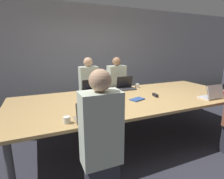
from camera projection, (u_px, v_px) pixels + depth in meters
ground_plane at (131, 136)px, 3.25m from camera, size 24.00×24.00×0.00m
curtain_wall at (90, 55)px, 5.18m from camera, size 12.00×0.06×2.80m
conference_table at (132, 100)px, 3.09m from camera, size 4.08×1.67×0.76m
laptop_near_left at (89, 115)px, 2.07m from camera, size 0.32×0.24×0.25m
person_near_left at (101, 141)px, 1.76m from camera, size 0.40×0.24×1.42m
cup_near_left at (67, 120)px, 2.01m from camera, size 0.08×0.08×0.08m
laptop_far_midleft at (91, 88)px, 3.48m from camera, size 0.32×0.23×0.24m
person_far_midleft at (89, 90)px, 3.91m from camera, size 0.40×0.24×1.40m
laptop_near_right at (213, 94)px, 2.98m from camera, size 0.36×0.24×0.24m
cup_near_right at (223, 94)px, 3.09m from camera, size 0.08×0.08×0.10m
laptop_far_center at (126, 85)px, 3.68m from camera, size 0.37×0.26×0.26m
person_far_center at (116, 88)px, 4.10m from camera, size 0.40×0.24×1.40m
cup_far_center at (137, 86)px, 3.80m from camera, size 0.09×0.09×0.09m
stapler at (155, 95)px, 3.12m from camera, size 0.07×0.15×0.05m
notebook at (138, 99)px, 2.92m from camera, size 0.27×0.21×0.02m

